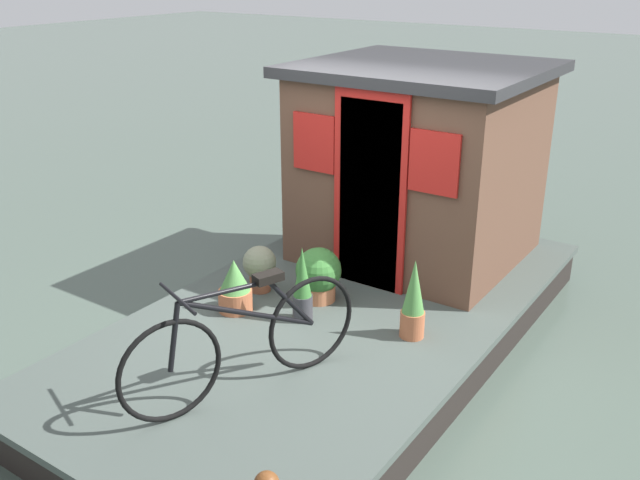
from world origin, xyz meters
TOP-DOWN VIEW (x-y plane):
  - ground_plane at (0.00, 0.00)m, footprint 60.00×60.00m
  - houseboat_deck at (0.00, 0.00)m, footprint 5.22×2.70m
  - houseboat_cabin at (1.50, 0.00)m, footprint 2.03×2.17m
  - bicycle at (-1.36, -0.18)m, footprint 1.71×0.73m
  - potted_plant_lavender at (-0.31, 0.10)m, footprint 0.17×0.17m
  - potted_plant_thyme at (-0.07, 0.74)m, footprint 0.30×0.30m
  - potted_plant_mint at (-0.49, 0.67)m, footprint 0.29×0.29m
  - potted_plant_fern at (-0.04, -0.77)m, footprint 0.20×0.20m
  - potted_plant_geranium at (0.07, 0.20)m, footprint 0.40×0.40m

SIDE VIEW (x-z plane):
  - ground_plane at x=0.00m, z-range 0.00..0.00m
  - houseboat_deck at x=0.00m, z-range 0.00..0.37m
  - potted_plant_mint at x=-0.49m, z-range 0.36..0.83m
  - potted_plant_thyme at x=-0.07m, z-range 0.40..0.82m
  - potted_plant_geranium at x=0.07m, z-range 0.38..0.86m
  - potted_plant_lavender at x=-0.31m, z-range 0.36..1.01m
  - potted_plant_fern at x=-0.04m, z-range 0.36..1.02m
  - bicycle at x=-1.36m, z-range 0.34..1.20m
  - houseboat_cabin at x=1.50m, z-range 0.38..2.27m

